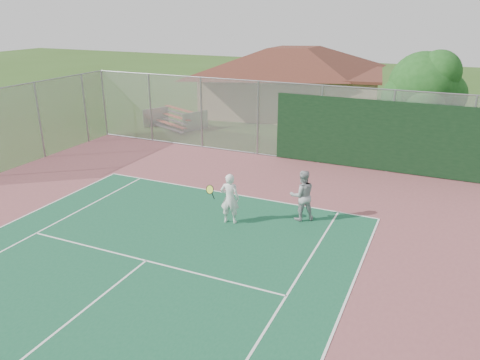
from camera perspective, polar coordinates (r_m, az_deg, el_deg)
name	(u,v)px	position (r m, az deg, el deg)	size (l,w,h in m)	color
back_fence	(323,127)	(21.11, 10.05, 6.36)	(20.08, 0.11, 3.53)	gray
side_fence_left	(40,121)	(23.53, -23.23, 6.66)	(0.08, 9.00, 3.50)	gray
clubhouse	(293,74)	(31.35, 6.50, 12.72)	(12.78, 9.47, 5.08)	tan
bleachers	(175,119)	(27.74, -7.94, 7.43)	(3.46, 2.74, 1.05)	#B34429
tree	(425,89)	(22.49, 21.59, 10.31)	(3.57, 3.39, 4.98)	#3A2715
player_white_front	(229,199)	(15.06, -1.30, -2.31)	(1.08, 0.70, 1.69)	white
player_grey_back	(302,196)	(15.41, 7.59, -1.93)	(1.05, 0.99, 1.71)	#9EA0A3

